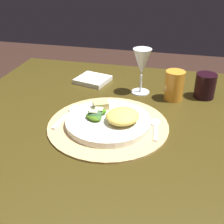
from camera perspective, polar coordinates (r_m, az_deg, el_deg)
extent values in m
cube|color=#3B3010|center=(0.89, 2.95, -2.38)|extent=(1.13, 0.96, 0.02)
cylinder|color=#372D0C|center=(1.54, -12.51, -3.97)|extent=(0.09, 0.09, 0.69)
cylinder|color=tan|center=(0.86, -0.77, -2.57)|extent=(0.36, 0.36, 0.01)
cylinder|color=silver|center=(0.85, -0.78, -1.86)|extent=(0.25, 0.25, 0.02)
ellipsoid|color=#ECC855|center=(0.83, 2.09, -0.80)|extent=(0.12, 0.13, 0.03)
ellipsoid|color=#345931|center=(0.85, -3.28, -0.55)|extent=(0.05, 0.05, 0.02)
ellipsoid|color=#387113|center=(0.87, -2.94, 0.08)|extent=(0.06, 0.04, 0.02)
ellipsoid|color=#346124|center=(0.85, -3.40, -0.74)|extent=(0.06, 0.07, 0.02)
ellipsoid|color=#416A15|center=(0.84, -3.79, -1.04)|extent=(0.06, 0.05, 0.01)
cube|color=beige|center=(0.86, -2.60, 0.62)|extent=(0.03, 0.02, 0.01)
cube|color=beige|center=(0.84, -3.76, 0.14)|extent=(0.03, 0.02, 0.01)
cube|color=tan|center=(0.90, -2.23, 1.37)|extent=(0.06, 0.05, 0.02)
cube|color=silver|center=(0.88, -10.17, -1.84)|extent=(0.02, 0.09, 0.00)
cube|color=silver|center=(0.95, -8.01, 0.82)|extent=(0.01, 0.05, 0.00)
cube|color=silver|center=(0.95, -7.79, 0.78)|extent=(0.01, 0.05, 0.00)
cube|color=silver|center=(0.95, -7.57, 0.74)|extent=(0.01, 0.05, 0.00)
cube|color=silver|center=(0.95, -7.36, 0.71)|extent=(0.01, 0.05, 0.00)
cube|color=silver|center=(0.82, 8.56, -4.03)|extent=(0.02, 0.09, 0.00)
ellipsoid|color=silver|center=(0.87, 8.62, -1.90)|extent=(0.03, 0.05, 0.01)
cube|color=white|center=(1.16, -3.80, 6.38)|extent=(0.14, 0.14, 0.02)
cylinder|color=silver|center=(1.07, 5.61, 3.97)|extent=(0.07, 0.07, 0.00)
cylinder|color=silver|center=(1.06, 5.70, 5.67)|extent=(0.01, 0.01, 0.07)
cone|color=silver|center=(1.03, 5.92, 9.76)|extent=(0.07, 0.07, 0.09)
cylinder|color=orange|center=(1.02, 12.19, 5.15)|extent=(0.07, 0.07, 0.10)
cylinder|color=black|center=(1.06, 17.91, 4.94)|extent=(0.07, 0.07, 0.09)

